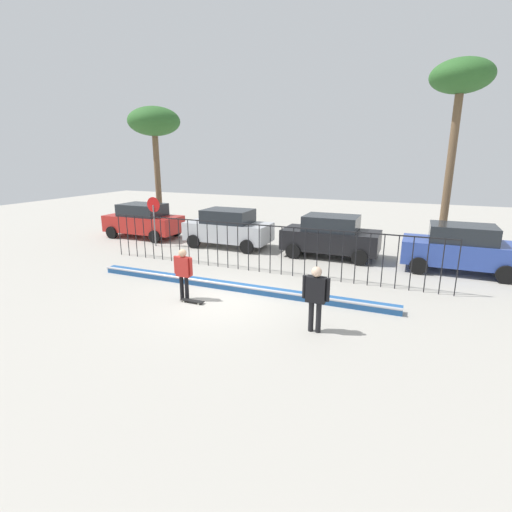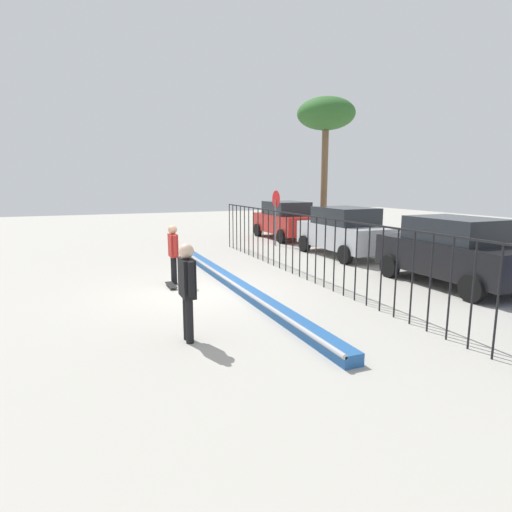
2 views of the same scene
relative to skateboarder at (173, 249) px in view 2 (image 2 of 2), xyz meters
name	(u,v)px [view 2 (image 2 of 2)]	position (x,y,z in m)	size (l,w,h in m)	color
ground_plane	(195,291)	(1.08, 0.33, -1.00)	(60.00, 60.00, 0.00)	#ADA89E
bowl_coping_ledge	(234,283)	(1.08, 1.42, -0.88)	(11.00, 0.40, 0.27)	#235699
perimeter_fence	(308,241)	(1.08, 3.71, 0.17)	(14.04, 0.04, 1.92)	black
skateboarder	(173,249)	(0.00, 0.00, 0.00)	(0.68, 0.25, 1.67)	black
skateboard	(171,285)	(0.39, -0.17, -0.95)	(0.80, 0.20, 0.07)	black
camera_operator	(187,283)	(4.47, -0.66, 0.07)	(0.72, 0.27, 1.79)	black
parked_car_red	(286,220)	(-7.46, 7.30, -0.03)	(4.30, 2.12, 1.90)	#B2231E
parked_car_silver	(344,231)	(-2.03, 7.12, -0.03)	(4.30, 2.12, 1.90)	#B7BABF
parked_car_black	(454,251)	(3.17, 7.16, -0.03)	(4.30, 2.12, 1.90)	black
stop_sign	(276,210)	(-5.53, 5.80, 0.61)	(0.76, 0.07, 2.50)	slate
palm_tree_short	(326,117)	(-8.40, 10.08, 5.32)	(3.10, 3.10, 7.34)	brown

